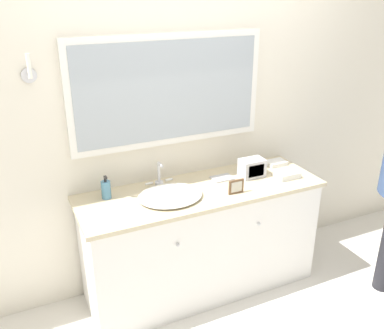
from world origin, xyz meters
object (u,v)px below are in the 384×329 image
at_px(appliance_box, 252,168).
at_px(soap_bottle, 106,189).
at_px(sink_basin, 170,195).
at_px(picture_frame, 236,187).

bearing_deg(appliance_box, soap_bottle, 174.10).
height_order(sink_basin, appliance_box, sink_basin).
relative_size(soap_bottle, picture_frame, 1.44).
relative_size(appliance_box, picture_frame, 1.59).
bearing_deg(sink_basin, picture_frame, -17.68).
height_order(soap_bottle, picture_frame, soap_bottle).
bearing_deg(sink_basin, soap_bottle, 156.75).
bearing_deg(picture_frame, soap_bottle, 159.63).
xyz_separation_m(sink_basin, appliance_box, (0.68, 0.06, 0.05)).
bearing_deg(soap_bottle, sink_basin, -23.25).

